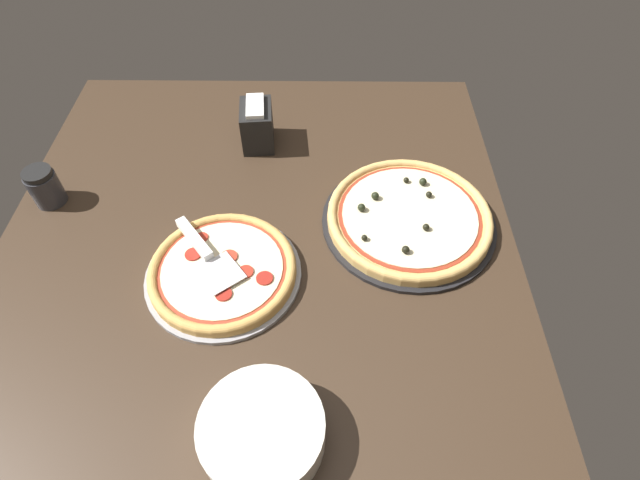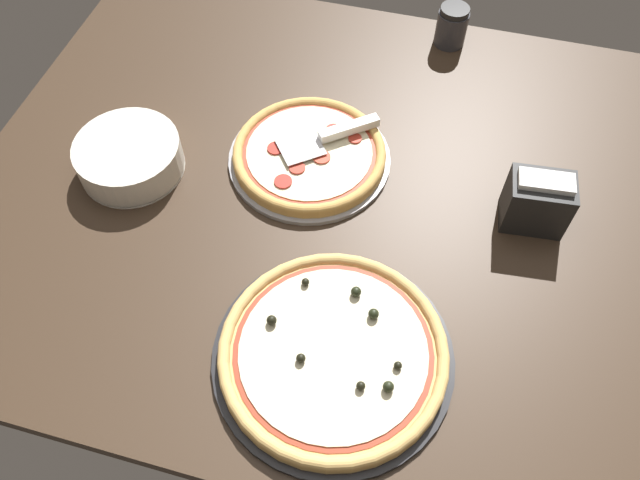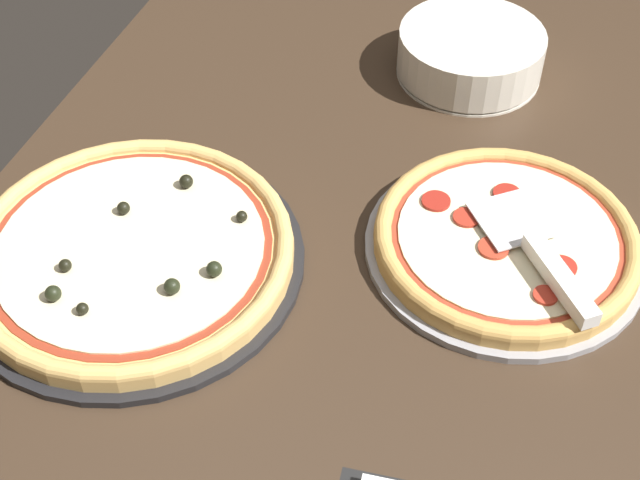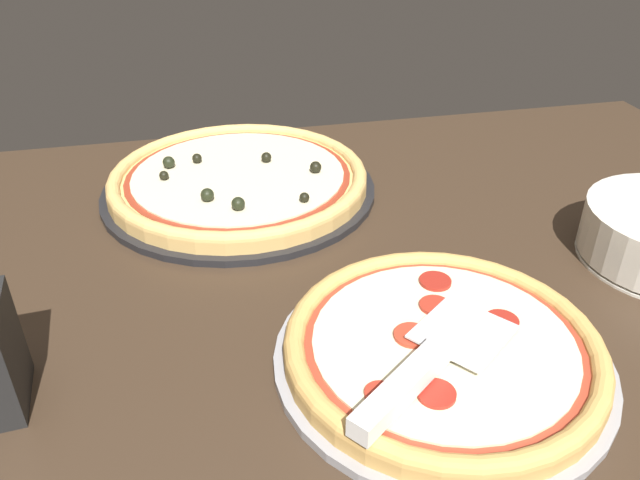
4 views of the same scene
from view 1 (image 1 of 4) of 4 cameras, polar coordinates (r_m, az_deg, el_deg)
The scene contains 9 objects.
ground_plane at distance 113.27cm, azimuth -7.39°, elevation -2.84°, with size 142.06×118.61×3.60cm, color #38281C.
pizza_pan_front at distance 109.89cm, azimuth -10.95°, elevation -3.89°, with size 33.59×33.59×1.00cm, color #939399.
pizza_front at distance 108.50cm, azimuth -11.08°, elevation -3.35°, with size 31.57×31.57×2.57cm.
pizza_pan_back at distance 119.37cm, azimuth 10.05°, elevation 2.04°, with size 40.72×40.72×1.00cm, color black.
pizza_back at distance 117.95cm, azimuth 10.17°, elevation 2.68°, with size 38.28×38.28×4.05cm.
serving_spatula at distance 110.88cm, azimuth -13.57°, elevation -0.66°, with size 20.24×17.36×2.00cm.
plate_stack at distance 89.61cm, azimuth -6.63°, elevation -20.96°, with size 21.18×21.18×7.00cm.
parmesan_shaker at distance 136.66cm, azimuth -28.96°, elevation 5.34°, with size 7.31×7.31×9.65cm.
napkin_holder at distance 137.15cm, azimuth -7.20°, elevation 12.93°, with size 12.39×9.25×12.33cm.
Camera 1 is at (67.63, 15.19, 87.79)cm, focal length 28.00 mm.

